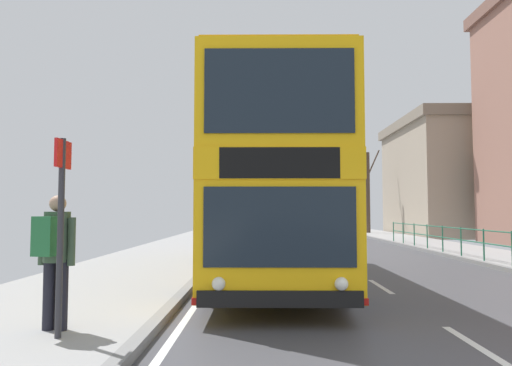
{
  "coord_description": "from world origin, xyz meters",
  "views": [
    {
      "loc": [
        -2.76,
        -3.52,
        1.71
      ],
      "look_at": [
        -2.85,
        6.43,
        2.33
      ],
      "focal_mm": 32.9,
      "sensor_mm": 36.0,
      "label": 1
    }
  ],
  "objects_px": {
    "pedestrian_with_backpack": "(55,251)",
    "background_building_00": "(484,177)",
    "double_decker_bus_main": "(271,188)",
    "bus_stop_sign_near": "(61,213)",
    "bare_tree_far_00": "(368,190)"
  },
  "relations": [
    {
      "from": "pedestrian_with_backpack",
      "to": "background_building_00",
      "type": "bearing_deg",
      "value": 55.66
    },
    {
      "from": "double_decker_bus_main",
      "to": "background_building_00",
      "type": "bearing_deg",
      "value": 54.1
    },
    {
      "from": "bus_stop_sign_near",
      "to": "background_building_00",
      "type": "height_order",
      "value": "background_building_00"
    },
    {
      "from": "double_decker_bus_main",
      "to": "background_building_00",
      "type": "distance_m",
      "value": 27.51
    },
    {
      "from": "double_decker_bus_main",
      "to": "bare_tree_far_00",
      "type": "relative_size",
      "value": 1.6
    },
    {
      "from": "background_building_00",
      "to": "double_decker_bus_main",
      "type": "bearing_deg",
      "value": -125.9
    },
    {
      "from": "double_decker_bus_main",
      "to": "bare_tree_far_00",
      "type": "bearing_deg",
      "value": 71.48
    },
    {
      "from": "background_building_00",
      "to": "pedestrian_with_backpack",
      "type": "bearing_deg",
      "value": -124.34
    },
    {
      "from": "pedestrian_with_backpack",
      "to": "background_building_00",
      "type": "xyz_separation_m",
      "value": [
        19.13,
        28.0,
        3.06
      ]
    },
    {
      "from": "bus_stop_sign_near",
      "to": "pedestrian_with_backpack",
      "type": "bearing_deg",
      "value": 122.14
    },
    {
      "from": "pedestrian_with_backpack",
      "to": "bus_stop_sign_near",
      "type": "distance_m",
      "value": 0.65
    },
    {
      "from": "double_decker_bus_main",
      "to": "bare_tree_far_00",
      "type": "distance_m",
      "value": 24.84
    },
    {
      "from": "pedestrian_with_backpack",
      "to": "bare_tree_far_00",
      "type": "bearing_deg",
      "value": 69.56
    },
    {
      "from": "bus_stop_sign_near",
      "to": "bare_tree_far_00",
      "type": "xyz_separation_m",
      "value": [
        10.7,
        29.65,
        1.68
      ]
    },
    {
      "from": "bus_stop_sign_near",
      "to": "double_decker_bus_main",
      "type": "bearing_deg",
      "value": 65.31
    }
  ]
}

